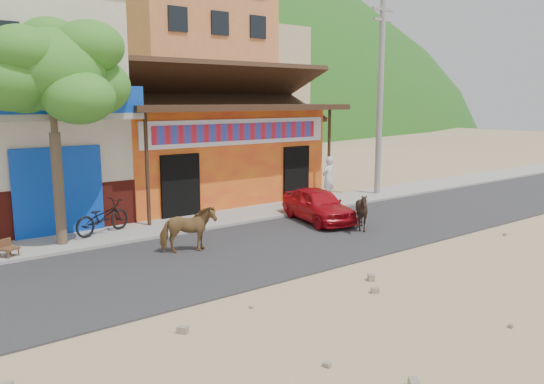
{
  "coord_description": "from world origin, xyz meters",
  "views": [
    {
      "loc": [
        -8.48,
        -8.7,
        3.95
      ],
      "look_at": [
        0.41,
        3.0,
        1.4
      ],
      "focal_mm": 35.0,
      "sensor_mm": 36.0,
      "label": 1
    }
  ],
  "objects_px": {
    "cow_tan": "(188,229)",
    "pedestrian": "(328,178)",
    "cow_dark": "(362,211)",
    "scooter": "(102,217)",
    "tree": "(55,132)",
    "red_car": "(318,205)",
    "utility_pole": "(380,96)",
    "cafe_chair_right": "(8,241)"
  },
  "relations": [
    {
      "from": "cow_tan",
      "to": "scooter",
      "type": "distance_m",
      "value": 3.2
    },
    {
      "from": "cow_tan",
      "to": "pedestrian",
      "type": "bearing_deg",
      "value": -51.99
    },
    {
      "from": "tree",
      "to": "cow_tan",
      "type": "distance_m",
      "value": 4.32
    },
    {
      "from": "cow_tan",
      "to": "cafe_chair_right",
      "type": "xyz_separation_m",
      "value": [
        -3.87,
        2.09,
        -0.12
      ]
    },
    {
      "from": "utility_pole",
      "to": "red_car",
      "type": "distance_m",
      "value": 6.66
    },
    {
      "from": "red_car",
      "to": "scooter",
      "type": "height_order",
      "value": "red_car"
    },
    {
      "from": "tree",
      "to": "red_car",
      "type": "height_order",
      "value": "tree"
    },
    {
      "from": "pedestrian",
      "to": "cow_dark",
      "type": "bearing_deg",
      "value": 44.13
    },
    {
      "from": "utility_pole",
      "to": "red_car",
      "type": "bearing_deg",
      "value": -157.92
    },
    {
      "from": "cow_dark",
      "to": "scooter",
      "type": "distance_m",
      "value": 7.69
    },
    {
      "from": "utility_pole",
      "to": "red_car",
      "type": "height_order",
      "value": "utility_pole"
    },
    {
      "from": "tree",
      "to": "cafe_chair_right",
      "type": "distance_m",
      "value": 2.98
    },
    {
      "from": "cow_tan",
      "to": "pedestrian",
      "type": "distance_m",
      "value": 8.24
    },
    {
      "from": "cow_dark",
      "to": "cafe_chair_right",
      "type": "bearing_deg",
      "value": -115.91
    },
    {
      "from": "tree",
      "to": "cow_tan",
      "type": "xyz_separation_m",
      "value": [
        2.47,
        -2.54,
        -2.48
      ]
    },
    {
      "from": "utility_pole",
      "to": "cow_dark",
      "type": "xyz_separation_m",
      "value": [
        -5.01,
        -3.87,
        -3.49
      ]
    },
    {
      "from": "tree",
      "to": "red_car",
      "type": "distance_m",
      "value": 8.21
    },
    {
      "from": "tree",
      "to": "scooter",
      "type": "distance_m",
      "value": 2.86
    },
    {
      "from": "cow_dark",
      "to": "scooter",
      "type": "relative_size",
      "value": 0.65
    },
    {
      "from": "utility_pole",
      "to": "red_car",
      "type": "xyz_separation_m",
      "value": [
        -5.23,
        -2.12,
        -3.53
      ]
    },
    {
      "from": "cow_tan",
      "to": "scooter",
      "type": "xyz_separation_m",
      "value": [
        -1.19,
        2.97,
        -0.04
      ]
    },
    {
      "from": "tree",
      "to": "pedestrian",
      "type": "xyz_separation_m",
      "value": [
        10.17,
        0.39,
        -2.16
      ]
    },
    {
      "from": "utility_pole",
      "to": "cow_dark",
      "type": "relative_size",
      "value": 6.73
    },
    {
      "from": "cow_dark",
      "to": "cow_tan",
      "type": "bearing_deg",
      "value": -108.57
    },
    {
      "from": "cow_tan",
      "to": "cafe_chair_right",
      "type": "distance_m",
      "value": 4.41
    },
    {
      "from": "utility_pole",
      "to": "cow_dark",
      "type": "height_order",
      "value": "utility_pole"
    },
    {
      "from": "cow_dark",
      "to": "red_car",
      "type": "relative_size",
      "value": 0.37
    },
    {
      "from": "utility_pole",
      "to": "cafe_chair_right",
      "type": "distance_m",
      "value": 14.66
    },
    {
      "from": "cow_tan",
      "to": "pedestrian",
      "type": "xyz_separation_m",
      "value": [
        7.7,
        2.93,
        0.32
      ]
    },
    {
      "from": "tree",
      "to": "utility_pole",
      "type": "relative_size",
      "value": 0.75
    },
    {
      "from": "cow_tan",
      "to": "red_car",
      "type": "xyz_separation_m",
      "value": [
        5.09,
        0.61,
        -0.05
      ]
    },
    {
      "from": "cow_dark",
      "to": "red_car",
      "type": "bearing_deg",
      "value": -179.33
    },
    {
      "from": "red_car",
      "to": "pedestrian",
      "type": "height_order",
      "value": "pedestrian"
    },
    {
      "from": "scooter",
      "to": "red_car",
      "type": "bearing_deg",
      "value": -129.61
    },
    {
      "from": "utility_pole",
      "to": "cow_tan",
      "type": "distance_m",
      "value": 11.23
    },
    {
      "from": "cafe_chair_right",
      "to": "utility_pole",
      "type": "bearing_deg",
      "value": -25.58
    },
    {
      "from": "cow_dark",
      "to": "pedestrian",
      "type": "relative_size",
      "value": 0.7
    },
    {
      "from": "tree",
      "to": "scooter",
      "type": "xyz_separation_m",
      "value": [
        1.28,
        0.43,
        -2.52
      ]
    },
    {
      "from": "utility_pole",
      "to": "scooter",
      "type": "height_order",
      "value": "utility_pole"
    },
    {
      "from": "cow_dark",
      "to": "scooter",
      "type": "bearing_deg",
      "value": -128.75
    },
    {
      "from": "tree",
      "to": "cow_tan",
      "type": "height_order",
      "value": "tree"
    },
    {
      "from": "cow_dark",
      "to": "pedestrian",
      "type": "distance_m",
      "value": 4.72
    }
  ]
}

